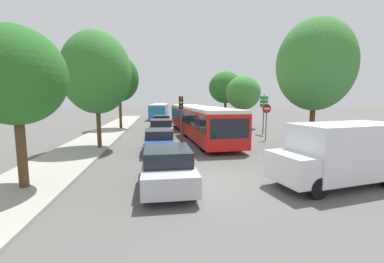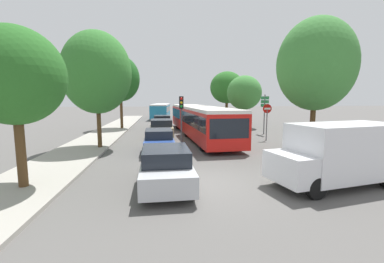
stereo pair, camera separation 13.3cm
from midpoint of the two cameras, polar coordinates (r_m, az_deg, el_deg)
name	(u,v)px [view 1 (the left image)]	position (r m, az deg, el deg)	size (l,w,h in m)	color
ground_plane	(207,183)	(10.11, 3.04, -11.31)	(200.00, 200.00, 0.00)	#565451
kerb_strip_left	(110,131)	(26.72, -17.92, 0.15)	(3.20, 43.26, 0.14)	#9E998E
articulated_bus	(197,119)	(22.63, 1.04, 2.88)	(3.69, 17.48, 2.58)	red
city_bus_rear	(160,110)	(42.73, -7.29, 4.75)	(3.32, 11.23, 2.38)	teal
queued_car_silver	(167,167)	(9.55, -5.91, -7.82)	(1.88, 4.25, 1.46)	#B7BABF
queued_car_blue	(159,141)	(15.65, -7.61, -2.03)	(1.80, 4.06, 1.40)	#284799
queued_car_tan	(161,128)	(21.69, -7.15, 0.72)	(1.95, 4.40, 1.51)	tan
queued_car_black	(161,122)	(27.63, -7.04, 2.08)	(1.89, 4.27, 1.47)	black
white_van	(341,152)	(11.06, 29.88, -4.02)	(5.29, 2.91, 2.31)	silver
traffic_light	(181,109)	(18.81, -2.66, 5.07)	(0.34, 0.37, 3.40)	#56595E
no_entry_sign	(266,116)	(20.63, 16.02, 3.26)	(0.70, 0.08, 2.82)	#56595E
direction_sign_post	(264,106)	(24.21, 15.51, 5.47)	(0.19, 1.40, 3.60)	#56595E
tree_left_near	(16,79)	(10.58, -34.74, 9.64)	(3.28, 3.28, 5.65)	#51381E
tree_left_mid	(96,73)	(17.34, -20.70, 12.14)	(4.25, 4.25, 7.38)	#51381E
tree_left_far	(119,80)	(28.14, -16.09, 10.96)	(3.97, 3.97, 7.63)	#51381E
tree_right_near	(316,67)	(17.85, 25.66, 12.80)	(4.62, 4.62, 8.11)	#51381E
tree_right_mid	(243,93)	(29.12, 11.18, 8.43)	(3.78, 3.78, 5.76)	#51381E
tree_right_far	(226,88)	(37.17, 7.51, 9.49)	(4.74, 4.74, 7.05)	#51381E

